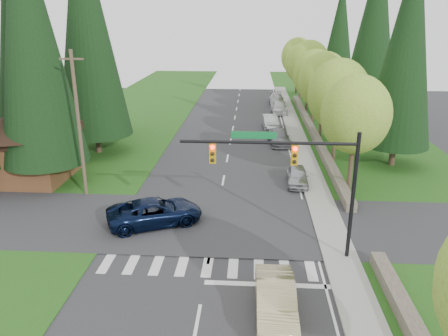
# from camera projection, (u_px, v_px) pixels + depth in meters

# --- Properties ---
(ground) EXTENTS (120.00, 120.00, 0.00)m
(ground) POSITION_uv_depth(u_px,v_px,m) (200.00, 306.00, 19.07)
(ground) COLOR #28282B
(ground) RESTS_ON ground
(grass_east) EXTENTS (14.00, 110.00, 0.06)m
(grass_east) POSITION_uv_depth(u_px,v_px,m) (379.00, 165.00, 37.12)
(grass_east) COLOR #224D14
(grass_east) RESTS_ON ground
(grass_west) EXTENTS (14.00, 110.00, 0.06)m
(grass_west) POSITION_uv_depth(u_px,v_px,m) (81.00, 159.00, 38.69)
(grass_west) COLOR #224D14
(grass_west) RESTS_ON ground
(cross_street) EXTENTS (120.00, 8.00, 0.10)m
(cross_street) POSITION_uv_depth(u_px,v_px,m) (215.00, 224.00, 26.61)
(cross_street) COLOR #28282B
(cross_street) RESTS_ON ground
(sidewalk_east) EXTENTS (1.80, 80.00, 0.13)m
(sidewalk_east) POSITION_uv_depth(u_px,v_px,m) (304.00, 156.00, 39.36)
(sidewalk_east) COLOR gray
(sidewalk_east) RESTS_ON ground
(curb_east) EXTENTS (0.20, 80.00, 0.13)m
(curb_east) POSITION_uv_depth(u_px,v_px,m) (295.00, 156.00, 39.41)
(curb_east) COLOR gray
(curb_east) RESTS_ON ground
(stone_wall_north) EXTENTS (0.70, 40.00, 0.70)m
(stone_wall_north) POSITION_uv_depth(u_px,v_px,m) (312.00, 131.00, 46.70)
(stone_wall_north) COLOR #4C4438
(stone_wall_north) RESTS_ON ground
(traffic_signal) EXTENTS (8.70, 0.37, 6.80)m
(traffic_signal) POSITION_uv_depth(u_px,v_px,m) (297.00, 167.00, 21.40)
(traffic_signal) COLOR black
(traffic_signal) RESTS_ON ground
(brown_building) EXTENTS (8.40, 8.40, 5.40)m
(brown_building) POSITION_uv_depth(u_px,v_px,m) (26.00, 139.00, 33.08)
(brown_building) COLOR #4C2D19
(brown_building) RESTS_ON ground
(utility_pole) EXTENTS (1.60, 0.24, 10.00)m
(utility_pole) POSITION_uv_depth(u_px,v_px,m) (79.00, 124.00, 29.26)
(utility_pole) COLOR #473828
(utility_pole) RESTS_ON ground
(decid_tree_0) EXTENTS (4.80, 4.80, 8.37)m
(decid_tree_0) POSITION_uv_depth(u_px,v_px,m) (356.00, 115.00, 29.86)
(decid_tree_0) COLOR #38281C
(decid_tree_0) RESTS_ON ground
(decid_tree_1) EXTENTS (5.20, 5.20, 8.80)m
(decid_tree_1) POSITION_uv_depth(u_px,v_px,m) (339.00, 94.00, 36.38)
(decid_tree_1) COLOR #38281C
(decid_tree_1) RESTS_ON ground
(decid_tree_2) EXTENTS (5.00, 5.00, 8.82)m
(decid_tree_2) POSITION_uv_depth(u_px,v_px,m) (324.00, 81.00, 42.95)
(decid_tree_2) COLOR #38281C
(decid_tree_2) RESTS_ON ground
(decid_tree_3) EXTENTS (5.00, 5.00, 8.55)m
(decid_tree_3) POSITION_uv_depth(u_px,v_px,m) (315.00, 75.00, 49.62)
(decid_tree_3) COLOR #38281C
(decid_tree_3) RESTS_ON ground
(decid_tree_4) EXTENTS (5.40, 5.40, 9.18)m
(decid_tree_4) POSITION_uv_depth(u_px,v_px,m) (309.00, 65.00, 56.08)
(decid_tree_4) COLOR #38281C
(decid_tree_4) RESTS_ON ground
(decid_tree_5) EXTENTS (4.80, 4.80, 8.30)m
(decid_tree_5) POSITION_uv_depth(u_px,v_px,m) (301.00, 63.00, 62.86)
(decid_tree_5) COLOR #38281C
(decid_tree_5) RESTS_ON ground
(decid_tree_6) EXTENTS (5.20, 5.20, 8.86)m
(decid_tree_6) POSITION_uv_depth(u_px,v_px,m) (298.00, 57.00, 69.34)
(decid_tree_6) COLOR #38281C
(decid_tree_6) RESTS_ON ground
(conifer_w_a) EXTENTS (6.12, 6.12, 19.80)m
(conifer_w_a) POSITION_uv_depth(u_px,v_px,m) (30.00, 35.00, 29.49)
(conifer_w_a) COLOR #38281C
(conifer_w_a) RESTS_ON ground
(conifer_w_b) EXTENTS (5.44, 5.44, 17.80)m
(conifer_w_b) POSITION_uv_depth(u_px,v_px,m) (19.00, 46.00, 33.77)
(conifer_w_b) COLOR #38281C
(conifer_w_b) RESTS_ON ground
(conifer_w_c) EXTENTS (6.46, 6.46, 20.80)m
(conifer_w_c) POSITION_uv_depth(u_px,v_px,m) (87.00, 25.00, 36.80)
(conifer_w_c) COLOR #38281C
(conifer_w_c) RESTS_ON ground
(conifer_w_e) EXTENTS (5.78, 5.78, 18.80)m
(conifer_w_e) POSITION_uv_depth(u_px,v_px,m) (90.00, 34.00, 42.91)
(conifer_w_e) COLOR #38281C
(conifer_w_e) RESTS_ON ground
(conifer_e_a) EXTENTS (5.44, 5.44, 17.80)m
(conifer_e_a) POSITION_uv_depth(u_px,v_px,m) (407.00, 46.00, 33.84)
(conifer_e_a) COLOR #38281C
(conifer_e_a) RESTS_ON ground
(conifer_e_b) EXTENTS (6.12, 6.12, 19.80)m
(conifer_e_b) POSITION_uv_depth(u_px,v_px,m) (374.00, 28.00, 46.64)
(conifer_e_b) COLOR #38281C
(conifer_e_b) RESTS_ON ground
(conifer_e_c) EXTENTS (5.10, 5.10, 16.80)m
(conifer_e_c) POSITION_uv_depth(u_px,v_px,m) (339.00, 37.00, 60.38)
(conifer_e_c) COLOR #38281C
(conifer_e_c) RESTS_ON ground
(sedan_champagne) EXTENTS (1.71, 4.69, 1.54)m
(sedan_champagne) POSITION_uv_depth(u_px,v_px,m) (276.00, 300.00, 18.21)
(sedan_champagne) COLOR #C3B482
(sedan_champagne) RESTS_ON ground
(suv_navy) EXTENTS (6.26, 4.70, 1.58)m
(suv_navy) POSITION_uv_depth(u_px,v_px,m) (155.00, 212.00, 26.36)
(suv_navy) COLOR black
(suv_navy) RESTS_ON ground
(parked_car_a) EXTENTS (1.68, 3.86, 1.30)m
(parked_car_a) POSITION_uv_depth(u_px,v_px,m) (297.00, 176.00, 32.67)
(parked_car_a) COLOR #A6A7AB
(parked_car_a) RESTS_ON ground
(parked_car_b) EXTENTS (2.34, 4.94, 1.39)m
(parked_car_b) POSITION_uv_depth(u_px,v_px,m) (279.00, 137.00, 43.06)
(parked_car_b) COLOR slate
(parked_car_b) RESTS_ON ground
(parked_car_c) EXTENTS (1.88, 4.62, 1.49)m
(parked_car_c) POSITION_uv_depth(u_px,v_px,m) (270.00, 122.00, 48.91)
(parked_car_c) COLOR #AEADB2
(parked_car_c) RESTS_ON ground
(parked_car_d) EXTENTS (2.06, 4.75, 1.60)m
(parked_car_d) POSITION_uv_depth(u_px,v_px,m) (279.00, 107.00, 56.49)
(parked_car_d) COLOR silver
(parked_car_d) RESTS_ON ground
(parked_car_e) EXTENTS (2.17, 5.18, 1.50)m
(parked_car_e) POSITION_uv_depth(u_px,v_px,m) (277.00, 99.00, 62.32)
(parked_car_e) COLOR #A1A0A5
(parked_car_e) RESTS_ON ground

